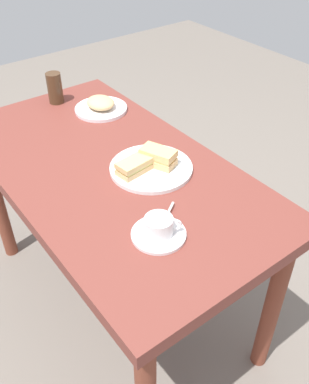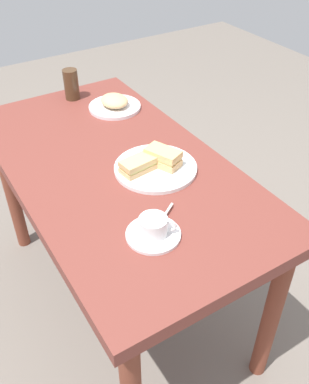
{
  "view_description": "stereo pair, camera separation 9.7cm",
  "coord_description": "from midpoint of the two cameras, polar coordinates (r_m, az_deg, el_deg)",
  "views": [
    {
      "loc": [
        1.07,
        -0.62,
        1.59
      ],
      "look_at": [
        0.25,
        0.01,
        0.77
      ],
      "focal_mm": 39.98,
      "sensor_mm": 36.0,
      "label": 1
    },
    {
      "loc": [
        1.13,
        -0.54,
        1.59
      ],
      "look_at": [
        0.25,
        0.01,
        0.77
      ],
      "focal_mm": 39.98,
      "sensor_mm": 36.0,
      "label": 2
    }
  ],
  "objects": [
    {
      "name": "coffee_cup",
      "position": [
        1.19,
        -1.7,
        -4.56
      ],
      "size": [
        0.08,
        0.1,
        0.05
      ],
      "color": "white",
      "rests_on": "coffee_saucer"
    },
    {
      "name": "sandwich_back",
      "position": [
        1.43,
        -4.36,
        3.58
      ],
      "size": [
        0.08,
        0.15,
        0.05
      ],
      "color": "tan",
      "rests_on": "sandwich_plate"
    },
    {
      "name": "sandwich_plate",
      "position": [
        1.47,
        -2.36,
        3.18
      ],
      "size": [
        0.28,
        0.28,
        0.01
      ],
      "primitive_type": "cylinder",
      "color": "white",
      "rests_on": "dining_table"
    },
    {
      "name": "drinking_glass",
      "position": [
        1.94,
        -14.6,
        13.25
      ],
      "size": [
        0.06,
        0.06,
        0.13
      ],
      "primitive_type": "cylinder",
      "color": "#472F1D",
      "rests_on": "dining_table"
    },
    {
      "name": "sandwich_front",
      "position": [
        1.46,
        -1.42,
        4.66
      ],
      "size": [
        0.14,
        0.11,
        0.06
      ],
      "color": "#E1B074",
      "rests_on": "sandwich_plate"
    },
    {
      "name": "ground_plane",
      "position": [
        2.02,
        -6.01,
        -14.04
      ],
      "size": [
        6.0,
        6.0,
        0.0
      ],
      "primitive_type": "plane",
      "color": "#6F665D"
    },
    {
      "name": "side_plate",
      "position": [
        1.86,
        -8.66,
        10.87
      ],
      "size": [
        0.22,
        0.22,
        0.01
      ],
      "primitive_type": "cylinder",
      "color": "silver",
      "rests_on": "dining_table"
    },
    {
      "name": "side_food_pile",
      "position": [
        1.85,
        -8.74,
        11.67
      ],
      "size": [
        0.13,
        0.11,
        0.04
      ],
      "primitive_type": "ellipsoid",
      "color": "tan",
      "rests_on": "side_plate"
    },
    {
      "name": "dining_table",
      "position": [
        1.56,
        -7.55,
        0.68
      ],
      "size": [
        1.31,
        0.69,
        0.74
      ],
      "color": "brown",
      "rests_on": "ground_plane"
    },
    {
      "name": "coffee_saucer",
      "position": [
        1.22,
        -1.74,
        -5.74
      ],
      "size": [
        0.16,
        0.16,
        0.01
      ],
      "primitive_type": "cylinder",
      "color": "white",
      "rests_on": "dining_table"
    },
    {
      "name": "spoon",
      "position": [
        1.26,
        -0.55,
        -3.23
      ],
      "size": [
        0.06,
        0.09,
        0.01
      ],
      "color": "silver",
      "rests_on": "coffee_saucer"
    }
  ]
}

